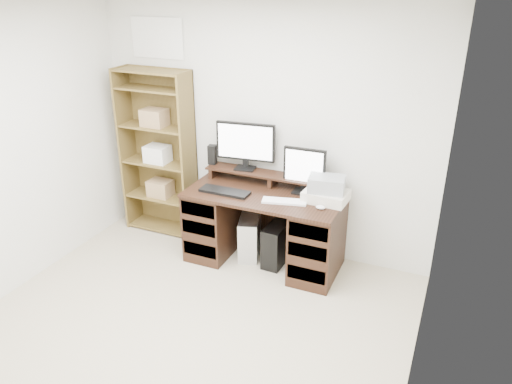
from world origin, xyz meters
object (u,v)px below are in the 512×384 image
Objects in this scene: tower_black at (277,243)px; monitor_small at (304,169)px; desk at (265,227)px; tower_silver at (250,236)px; monitor_wide at (246,143)px; bookshelf at (159,152)px; printer at (326,196)px.

monitor_small is at bearing 36.07° from tower_black.
desk is 3.48× the size of tower_silver.
tower_black is (0.31, -0.02, -0.00)m from tower_silver.
desk is 3.48× the size of tower_black.
monitor_small is (0.64, -0.07, -0.14)m from monitor_wide.
bookshelf is (-1.14, 0.15, 0.70)m from tower_silver.
desk is at bearing -34.58° from tower_silver.
desk is 3.81× the size of printer.
monitor_small reaches higher than tower_black.
bookshelf reaches higher than desk.
bookshelf reaches higher than tower_silver.
tower_silver is at bearing 162.94° from desk.
tower_black is at bearing -172.88° from printer.
monitor_wide is 0.66m from monitor_small.
monitor_small is at bearing 27.52° from desk.
desk is 3.39× the size of monitor_small.
desk is 1.44m from bookshelf.
desk reaches higher than tower_black.
monitor_small reaches higher than tower_silver.
desk is 0.83× the size of bookshelf.
tower_silver is at bearing -63.60° from monitor_wide.
monitor_wide reaches higher than monitor_small.
tower_black is at bearing -6.91° from bookshelf.
monitor_wide is 1.04m from bookshelf.
bookshelf reaches higher than monitor_wide.
desk is 0.26m from tower_silver.
monitor_small is 0.25× the size of bookshelf.
desk is at bearing -45.03° from monitor_wide.
tower_black is at bearing 16.42° from desk.
bookshelf is at bearing 174.98° from monitor_wide.
desk is at bearing -154.17° from monitor_small.
printer is at bearing -16.74° from tower_silver.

